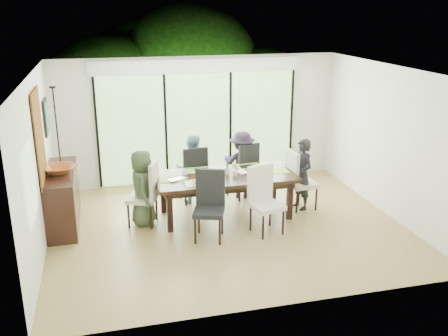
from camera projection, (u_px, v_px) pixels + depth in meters
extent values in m
cube|color=olive|center=(227.00, 227.00, 8.72)|extent=(6.00, 5.00, 0.01)
cube|color=white|center=(228.00, 70.00, 7.87)|extent=(6.00, 5.00, 0.01)
cube|color=silver|center=(198.00, 120.00, 10.61)|extent=(6.00, 0.02, 2.70)
cube|color=beige|center=(280.00, 210.00, 5.98)|extent=(6.00, 0.02, 2.70)
cube|color=silver|center=(37.00, 166.00, 7.60)|extent=(0.02, 5.00, 2.70)
cube|color=white|center=(389.00, 141.00, 8.99)|extent=(0.02, 5.00, 2.70)
cube|color=#598C3F|center=(199.00, 128.00, 10.62)|extent=(4.20, 0.02, 2.30)
cube|color=white|center=(198.00, 66.00, 10.20)|extent=(4.40, 0.06, 0.28)
cube|color=black|center=(97.00, 134.00, 10.12)|extent=(0.05, 0.04, 2.30)
cube|color=black|center=(166.00, 130.00, 10.45)|extent=(0.05, 0.04, 2.30)
cube|color=black|center=(230.00, 126.00, 10.77)|extent=(0.05, 0.04, 2.30)
cube|color=black|center=(291.00, 122.00, 11.10)|extent=(0.05, 0.04, 2.30)
cube|color=#8CAD7F|center=(29.00, 183.00, 6.45)|extent=(0.02, 0.90, 1.00)
cube|color=brown|center=(192.00, 170.00, 11.86)|extent=(6.00, 1.80, 0.10)
cube|color=brown|center=(185.00, 137.00, 12.41)|extent=(6.00, 0.08, 0.06)
sphere|color=#14380F|center=(108.00, 98.00, 12.64)|extent=(3.20, 3.20, 3.20)
sphere|color=#14380F|center=(188.00, 77.00, 13.59)|extent=(4.00, 4.00, 4.00)
sphere|color=#14380F|center=(260.00, 99.00, 13.44)|extent=(2.80, 2.80, 2.80)
sphere|color=#14380F|center=(149.00, 82.00, 14.06)|extent=(3.60, 3.60, 3.60)
cube|color=black|center=(225.00, 177.00, 8.95)|extent=(2.51, 1.15, 0.06)
cube|color=black|center=(225.00, 182.00, 8.98)|extent=(2.30, 0.94, 0.10)
cube|color=black|center=(170.00, 212.00, 8.42)|extent=(0.09, 0.09, 0.72)
cube|color=black|center=(290.00, 200.00, 8.93)|extent=(0.09, 0.09, 0.72)
cube|color=black|center=(163.00, 194.00, 9.22)|extent=(0.09, 0.09, 0.72)
cube|color=black|center=(274.00, 184.00, 9.72)|extent=(0.09, 0.09, 0.72)
imported|color=#394931|center=(143.00, 188.00, 8.63)|extent=(0.45, 0.66, 1.35)
imported|color=black|center=(302.00, 174.00, 9.32)|extent=(0.52, 0.70, 1.35)
imported|color=#7EA2B6|center=(192.00, 169.00, 9.63)|extent=(0.70, 0.53, 1.35)
imported|color=#251C2A|center=(242.00, 165.00, 9.87)|extent=(0.70, 0.53, 1.35)
cube|color=#85AE3E|center=(173.00, 179.00, 8.72)|extent=(0.46, 0.34, 0.01)
cube|color=#92C245|center=(275.00, 171.00, 9.16)|extent=(0.46, 0.34, 0.01)
cube|color=#7DAC3D|center=(196.00, 170.00, 9.20)|extent=(0.46, 0.34, 0.01)
cube|color=#88B13F|center=(248.00, 166.00, 9.43)|extent=(0.46, 0.34, 0.01)
cube|color=white|center=(199.00, 183.00, 8.53)|extent=(0.46, 0.34, 0.01)
cube|color=black|center=(202.00, 170.00, 9.18)|extent=(0.27, 0.19, 0.01)
cube|color=black|center=(247.00, 166.00, 9.37)|extent=(0.25, 0.18, 0.01)
cube|color=white|center=(263.00, 173.00, 9.05)|extent=(0.31, 0.23, 0.00)
cube|color=white|center=(199.00, 182.00, 8.53)|extent=(0.27, 0.27, 0.03)
cube|color=#C86017|center=(199.00, 181.00, 8.52)|extent=(0.21, 0.21, 0.01)
cylinder|color=silver|center=(227.00, 171.00, 8.98)|extent=(0.08, 0.08, 0.13)
cylinder|color=#337226|center=(227.00, 164.00, 8.94)|extent=(0.04, 0.04, 0.17)
sphere|color=#5254CD|center=(227.00, 158.00, 8.90)|extent=(0.12, 0.12, 0.12)
imported|color=silver|center=(179.00, 180.00, 8.64)|extent=(0.40, 0.34, 0.03)
imported|color=white|center=(185.00, 173.00, 8.90)|extent=(0.18, 0.18, 0.10)
imported|color=white|center=(235.00, 174.00, 8.87)|extent=(0.12, 0.12, 0.10)
imported|color=white|center=(266.00, 167.00, 9.20)|extent=(0.17, 0.17, 0.10)
imported|color=white|center=(238.00, 173.00, 9.04)|extent=(0.23, 0.27, 0.02)
cube|color=black|center=(63.00, 198.00, 8.68)|extent=(0.49, 1.75, 0.98)
imported|color=#994B21|center=(59.00, 169.00, 8.42)|extent=(0.52, 0.52, 0.13)
cylinder|color=black|center=(61.00, 164.00, 8.85)|extent=(0.11, 0.11, 0.04)
cylinder|color=black|center=(57.00, 126.00, 8.63)|extent=(0.03, 0.03, 1.36)
cylinder|color=black|center=(52.00, 87.00, 8.42)|extent=(0.11, 0.11, 0.03)
cylinder|color=silver|center=(52.00, 83.00, 8.40)|extent=(0.04, 0.04, 0.11)
cube|color=#995016|center=(39.00, 137.00, 7.86)|extent=(0.02, 1.00, 1.50)
cube|color=black|center=(46.00, 117.00, 9.05)|extent=(0.03, 0.55, 0.65)
cube|color=#1C5A58|center=(47.00, 117.00, 9.05)|extent=(0.01, 0.45, 0.55)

